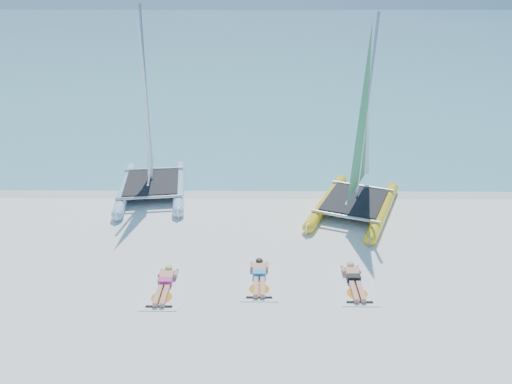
# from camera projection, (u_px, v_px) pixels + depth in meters

# --- Properties ---
(ground) EXTENTS (140.00, 140.00, 0.00)m
(ground) POSITION_uv_depth(u_px,v_px,m) (248.00, 264.00, 14.82)
(ground) COLOR white
(ground) RESTS_ON ground
(sea) EXTENTS (140.00, 115.00, 0.01)m
(sea) POSITION_uv_depth(u_px,v_px,m) (258.00, 35.00, 72.59)
(sea) COLOR #76B4C4
(sea) RESTS_ON ground
(wet_sand_strip) EXTENTS (140.00, 1.40, 0.01)m
(wet_sand_strip) POSITION_uv_depth(u_px,v_px,m) (251.00, 191.00, 19.86)
(wet_sand_strip) COLOR silver
(wet_sand_strip) RESTS_ON ground
(catamaran_blue) EXTENTS (3.19, 5.56, 7.20)m
(catamaran_blue) POSITION_uv_depth(u_px,v_px,m) (148.00, 140.00, 18.98)
(catamaran_blue) COLOR #BCE6F7
(catamaran_blue) RESTS_ON ground
(catamaran_yellow) EXTENTS (4.23, 5.69, 7.02)m
(catamaran_yellow) POSITION_uv_depth(u_px,v_px,m) (362.00, 149.00, 17.75)
(catamaran_yellow) COLOR yellow
(catamaran_yellow) RESTS_ON ground
(towel_a) EXTENTS (1.00, 1.85, 0.02)m
(towel_a) POSITION_uv_depth(u_px,v_px,m) (164.00, 290.00, 13.59)
(towel_a) COLOR white
(towel_a) RESTS_ON ground
(sunbather_a) EXTENTS (0.37, 1.73, 0.26)m
(sunbather_a) POSITION_uv_depth(u_px,v_px,m) (165.00, 283.00, 13.72)
(sunbather_a) COLOR tan
(sunbather_a) RESTS_ON towel_a
(towel_b) EXTENTS (1.00, 1.85, 0.02)m
(towel_b) POSITION_uv_depth(u_px,v_px,m) (259.00, 282.00, 13.95)
(towel_b) COLOR white
(towel_b) RESTS_ON ground
(sunbather_b) EXTENTS (0.37, 1.73, 0.26)m
(sunbather_b) POSITION_uv_depth(u_px,v_px,m) (259.00, 275.00, 14.08)
(sunbather_b) COLOR tan
(sunbather_b) RESTS_ON towel_b
(towel_c) EXTENTS (1.00, 1.85, 0.02)m
(towel_c) POSITION_uv_depth(u_px,v_px,m) (355.00, 286.00, 13.76)
(towel_c) COLOR white
(towel_c) RESTS_ON ground
(sunbather_c) EXTENTS (0.37, 1.73, 0.26)m
(sunbather_c) POSITION_uv_depth(u_px,v_px,m) (354.00, 279.00, 13.89)
(sunbather_c) COLOR tan
(sunbather_c) RESTS_ON towel_c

